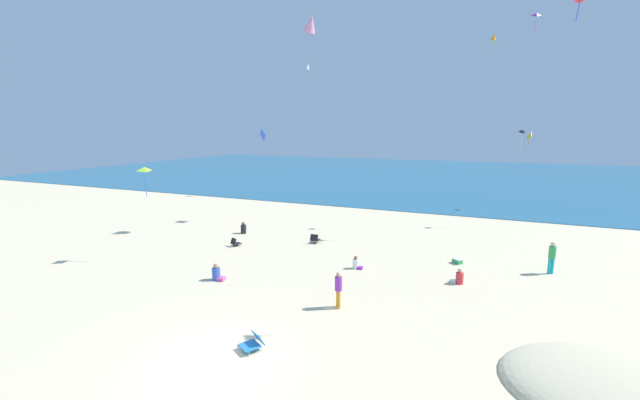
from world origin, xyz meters
TOP-DOWN VIEW (x-y plane):
  - ground_plane at (0.00, 10.00)m, footprint 120.00×120.00m
  - ocean_water at (0.00, 54.33)m, footprint 120.00×60.00m
  - beach_chair_far_left at (-6.36, 10.38)m, footprint 0.67×0.70m
  - beach_chair_near_camera at (-2.12, 12.78)m, footprint 0.53×0.64m
  - beach_chair_mid_beach at (0.71, 1.14)m, footprint 0.86×0.89m
  - cooler_box at (6.30, 12.26)m, footprint 0.57×0.56m
  - person_0 at (-7.55, 13.12)m, footprint 0.43×0.67m
  - person_1 at (-4.02, 5.51)m, footprint 0.65×0.40m
  - person_2 at (2.23, 4.98)m, footprint 0.41×0.41m
  - person_3 at (10.60, 12.43)m, footprint 0.44×0.44m
  - person_4 at (6.51, 9.42)m, footprint 0.65×0.52m
  - person_5 at (1.58, 9.48)m, footprint 0.52×0.31m
  - kite_blue at (-8.31, 17.21)m, footprint 0.81×0.52m
  - kite_black at (9.72, 22.62)m, footprint 0.58×0.57m
  - kite_yellow at (10.87, 29.71)m, footprint 0.31×0.78m
  - kite_lime at (-9.23, 6.62)m, footprint 0.66×0.73m
  - kite_white at (-10.23, 29.89)m, footprint 0.68×0.52m
  - kite_purple at (9.65, 20.02)m, footprint 0.54×0.46m
  - kite_pink at (-3.89, 16.28)m, footprint 1.43×1.35m
  - kite_orange at (7.36, 22.12)m, footprint 0.50×0.44m

SIDE VIEW (x-z plane):
  - ground_plane at x=0.00m, z-range 0.00..0.00m
  - ocean_water at x=0.00m, z-range 0.00..0.05m
  - cooler_box at x=6.30m, z-range 0.00..0.26m
  - beach_chair_far_left at x=-6.36m, z-range -0.03..0.48m
  - beach_chair_mid_beach at x=0.71m, z-range -0.02..0.51m
  - person_5 at x=1.58m, z-range -0.09..0.58m
  - person_4 at x=6.51m, z-range -0.09..0.63m
  - beach_chair_near_camera at x=-2.12m, z-range -0.02..0.58m
  - person_1 at x=-4.02m, z-range -0.10..0.69m
  - person_0 at x=-7.55m, z-range -0.10..0.69m
  - person_2 at x=2.23m, z-range 0.11..1.58m
  - person_3 at x=10.60m, z-range 0.12..1.73m
  - kite_lime at x=-9.23m, z-range 4.11..5.73m
  - kite_yellow at x=10.87m, z-range 5.85..6.97m
  - kite_blue at x=-8.31m, z-range 5.86..7.32m
  - kite_black at x=9.72m, z-range 6.17..7.54m
  - kite_orange at x=7.36m, z-range 12.66..13.92m
  - kite_white at x=-10.23m, z-range 12.97..14.07m
  - kite_pink at x=-3.89m, z-range 13.11..14.59m
  - kite_purple at x=9.65m, z-range 13.30..14.60m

